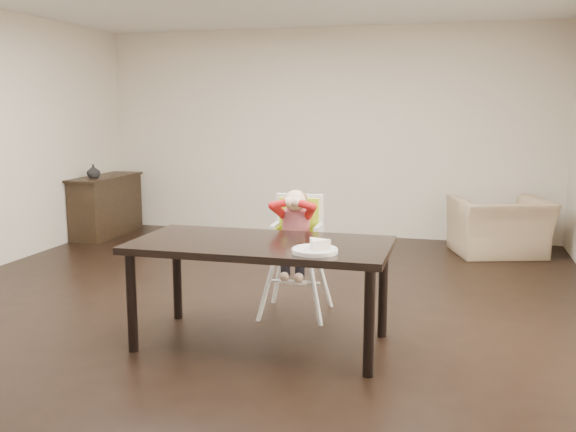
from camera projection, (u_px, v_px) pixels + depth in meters
name	position (u px, v px, depth m)	size (l,w,h in m)	color
ground	(237.00, 313.00, 5.29)	(7.00, 7.00, 0.00)	black
room_walls	(234.00, 84.00, 4.98)	(6.02, 7.02, 2.71)	beige
dining_table	(261.00, 253.00, 4.50)	(1.80, 0.90, 0.75)	black
high_chair	(297.00, 227.00, 5.19)	(0.44, 0.44, 1.03)	white
plate	(316.00, 248.00, 4.14)	(0.39, 0.39, 0.09)	white
armchair	(500.00, 217.00, 7.33)	(1.01, 0.66, 0.88)	tan
sideboard	(106.00, 205.00, 8.50)	(0.44, 1.26, 0.79)	black
vase	(93.00, 172.00, 8.16)	(0.17, 0.18, 0.17)	#99999E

